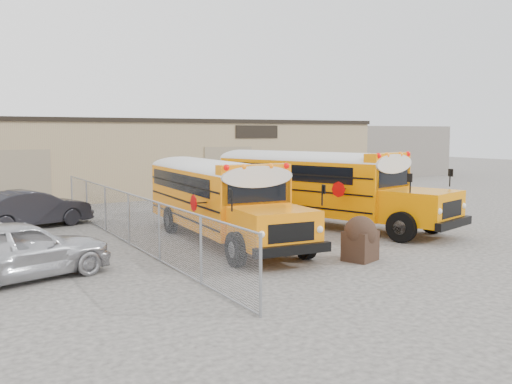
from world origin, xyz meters
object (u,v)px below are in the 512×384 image
school_bus_right (214,174)px  car_silver (18,250)px  tarp_bundle (360,238)px  car_dark (32,209)px  school_bus_left (168,181)px

school_bus_right → car_silver: (-10.31, -9.66, -0.99)m
school_bus_right → tarp_bundle: size_ratio=8.05×
tarp_bundle → car_dark: car_dark is taller
tarp_bundle → car_silver: size_ratio=0.28×
school_bus_left → car_dark: size_ratio=2.17×
car_dark → tarp_bundle: bearing=-161.6°
school_bus_left → car_dark: (-5.85, 0.15, -0.92)m
school_bus_right → car_silver: bearing=-136.9°
tarp_bundle → school_bus_left: bearing=99.1°
car_silver → car_dark: 8.92m
school_bus_left → car_silver: size_ratio=2.10×
tarp_bundle → car_silver: bearing=164.3°
school_bus_left → car_dark: bearing=178.5°
school_bus_left → school_bus_right: bearing=20.6°
school_bus_right → car_dark: bearing=-174.1°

